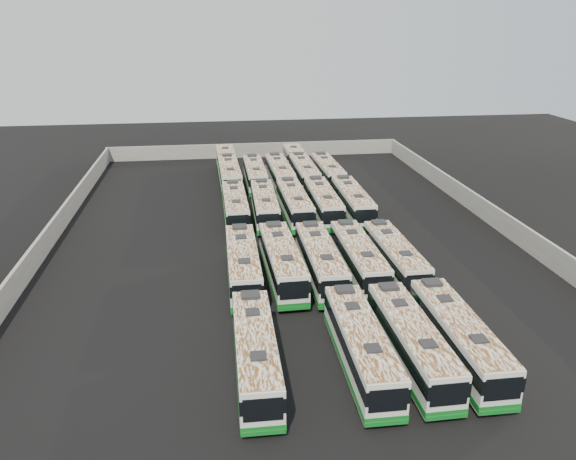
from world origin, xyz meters
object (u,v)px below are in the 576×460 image
object	(u,v)px
bus_front_far_left	(256,353)
bus_midback_left	(265,205)
bus_front_far_right	(458,337)
bus_midfront_center	(320,261)
bus_back_far_left	(228,169)
bus_front_right	(411,342)
bus_back_far_right	(328,172)
bus_midback_far_left	(235,206)
bus_midfront_far_left	(243,264)
bus_midback_far_right	(352,201)
bus_midfront_right	(358,258)
bus_midfront_left	(282,262)
bus_front_center	(361,346)
bus_midback_center	(294,204)
bus_midfront_far_right	(395,257)
bus_back_right	(300,167)
bus_midback_right	(323,202)
bus_back_left	(255,174)
bus_back_center	(280,173)

from	to	relation	value
bus_front_far_left	bus_midback_left	xyz separation A→B (m)	(3.27, 28.22, -0.01)
bus_front_far_left	bus_front_far_right	bearing A→B (deg)	0.75
bus_midfront_center	bus_back_far_left	size ratio (longest dim) A/B	0.64
bus_front_far_left	bus_back_far_left	distance (m)	44.19
bus_front_right	bus_front_far_right	size ratio (longest dim) A/B	0.99
bus_back_far_right	bus_midback_far_left	bearing A→B (deg)	-135.60
bus_front_far_left	bus_midfront_far_left	distance (m)	12.95
bus_front_right	bus_midback_far_right	size ratio (longest dim) A/B	0.99
bus_midfront_right	bus_midfront_far_left	bearing A→B (deg)	-179.75
bus_midfront_left	bus_midback_left	size ratio (longest dim) A/B	1.04
bus_midfront_far_left	bus_back_far_right	size ratio (longest dim) A/B	1.04
bus_midfront_left	bus_midback_far_right	bearing A→B (deg)	55.94
bus_front_far_left	bus_midback_left	bearing A→B (deg)	84.13
bus_front_center	bus_midback_center	xyz separation A→B (m)	(0.01, 28.24, 0.02)
bus_midfront_left	bus_back_far_right	bearing A→B (deg)	69.69
bus_front_right	bus_front_far_right	bearing A→B (deg)	1.03
bus_midfront_far_left	bus_back_far_right	xyz separation A→B (m)	(12.81, 28.10, -0.06)
bus_midfront_far_right	bus_back_right	bearing A→B (deg)	95.00
bus_midback_left	bus_midback_far_right	xyz separation A→B (m)	(9.67, -0.04, 0.03)
bus_midfront_far_left	bus_midfront_right	world-z (taller)	bus_midfront_far_left
bus_midfront_center	bus_midback_right	xyz separation A→B (m)	(3.25, 15.44, -0.01)
bus_front_far_left	bus_midback_far_left	size ratio (longest dim) A/B	1.01
bus_front_right	bus_midfront_left	size ratio (longest dim) A/B	0.97
bus_midback_right	bus_back_left	world-z (taller)	bus_midback_right
bus_front_center	bus_midfront_far_right	world-z (taller)	bus_front_center
bus_front_center	bus_back_far_left	world-z (taller)	bus_back_far_left
bus_front_far_left	bus_midfront_far_right	xyz separation A→B (m)	(12.83, 12.89, -0.02)
bus_midback_far_left	bus_back_far_left	size ratio (longest dim) A/B	0.62
bus_midback_left	bus_back_far_left	world-z (taller)	bus_back_far_left
bus_midfront_center	bus_back_far_right	xyz separation A→B (m)	(6.41, 28.25, -0.06)
bus_midfront_right	bus_midback_far_left	distance (m)	18.03
bus_midfront_far_left	bus_midback_center	xyz separation A→B (m)	(6.48, 15.18, -0.01)
bus_front_center	bus_midfront_left	world-z (taller)	bus_midfront_left
bus_midback_far_left	bus_midback_left	size ratio (longest dim) A/B	0.99
bus_front_center	bus_midback_right	world-z (taller)	bus_midback_right
bus_midback_far_right	bus_back_right	bearing A→B (deg)	102.18
bus_midfront_right	bus_back_center	size ratio (longest dim) A/B	0.99
bus_midfront_left	bus_front_right	bearing A→B (deg)	-65.25
bus_front_center	bus_back_right	size ratio (longest dim) A/B	0.65
bus_front_right	bus_midback_left	bearing A→B (deg)	102.27
bus_midfront_right	bus_back_far_right	bearing A→B (deg)	83.51
bus_front_far_left	bus_back_right	bearing A→B (deg)	78.38
bus_front_far_right	bus_midback_left	distance (m)	29.80
bus_midback_left	bus_back_right	distance (m)	17.14
bus_midfront_far_left	bus_back_far_right	world-z (taller)	bus_midfront_far_left
bus_midfront_right	bus_midback_right	distance (m)	15.23
bus_midfront_far_left	bus_midfront_far_right	distance (m)	12.82
bus_front_far_left	bus_back_center	xyz separation A→B (m)	(6.47, 41.03, 0.02)
bus_midback_right	bus_back_center	size ratio (longest dim) A/B	1.00
bus_back_far_left	bus_front_center	bearing A→B (deg)	-82.87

